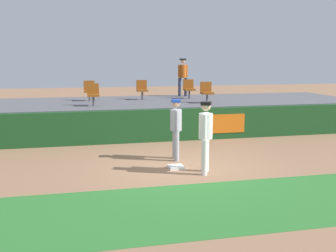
# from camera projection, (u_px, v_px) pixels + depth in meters

# --- Properties ---
(ground_plane) EXTENTS (60.00, 60.00, 0.00)m
(ground_plane) POSITION_uv_depth(u_px,v_px,m) (181.00, 167.00, 10.51)
(ground_plane) COLOR #936B4C
(grass_foreground_strip) EXTENTS (18.00, 2.80, 0.01)m
(grass_foreground_strip) POSITION_uv_depth(u_px,v_px,m) (215.00, 205.00, 7.78)
(grass_foreground_strip) COLOR #2D722D
(grass_foreground_strip) RESTS_ON ground_plane
(first_base) EXTENTS (0.40, 0.40, 0.08)m
(first_base) POSITION_uv_depth(u_px,v_px,m) (176.00, 167.00, 10.38)
(first_base) COLOR white
(first_base) RESTS_ON ground_plane
(player_fielder_home) EXTENTS (0.52, 0.51, 1.87)m
(player_fielder_home) POSITION_uv_depth(u_px,v_px,m) (206.00, 132.00, 9.81)
(player_fielder_home) COLOR white
(player_fielder_home) RESTS_ON ground_plane
(player_runner_visitor) EXTENTS (0.37, 0.50, 1.78)m
(player_runner_visitor) POSITION_uv_depth(u_px,v_px,m) (176.00, 125.00, 11.13)
(player_runner_visitor) COLOR #9EA3AD
(player_runner_visitor) RESTS_ON ground_plane
(field_wall) EXTENTS (18.00, 0.26, 1.16)m
(field_wall) POSITION_uv_depth(u_px,v_px,m) (158.00, 126.00, 13.67)
(field_wall) COLOR #19471E
(field_wall) RESTS_ON ground_plane
(bleacher_platform) EXTENTS (18.00, 4.80, 1.17)m
(bleacher_platform) POSITION_uv_depth(u_px,v_px,m) (146.00, 115.00, 16.14)
(bleacher_platform) COLOR #59595E
(bleacher_platform) RESTS_ON ground_plane
(seat_back_right) EXTENTS (0.47, 0.44, 0.84)m
(seat_back_right) POSITION_uv_depth(u_px,v_px,m) (189.00, 88.00, 17.04)
(seat_back_right) COLOR #4C4C51
(seat_back_right) RESTS_ON bleacher_platform
(seat_back_center) EXTENTS (0.45, 0.44, 0.84)m
(seat_back_center) POSITION_uv_depth(u_px,v_px,m) (142.00, 89.00, 16.59)
(seat_back_center) COLOR #4C4C51
(seat_back_center) RESTS_ON bleacher_platform
(seat_front_right) EXTENTS (0.46, 0.44, 0.84)m
(seat_front_right) POSITION_uv_depth(u_px,v_px,m) (207.00, 91.00, 15.35)
(seat_front_right) COLOR #4C4C51
(seat_front_right) RESTS_ON bleacher_platform
(seat_back_left) EXTENTS (0.45, 0.44, 0.84)m
(seat_back_left) POSITION_uv_depth(u_px,v_px,m) (89.00, 90.00, 16.12)
(seat_back_left) COLOR #4C4C51
(seat_back_left) RESTS_ON bleacher_platform
(seat_front_left) EXTENTS (0.44, 0.44, 0.84)m
(seat_front_left) POSITION_uv_depth(u_px,v_px,m) (93.00, 93.00, 14.41)
(seat_front_left) COLOR #4C4C51
(seat_front_left) RESTS_ON bleacher_platform
(spectator_hooded) EXTENTS (0.49, 0.38, 1.76)m
(spectator_hooded) POSITION_uv_depth(u_px,v_px,m) (183.00, 75.00, 17.92)
(spectator_hooded) COLOR #33384C
(spectator_hooded) RESTS_ON bleacher_platform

